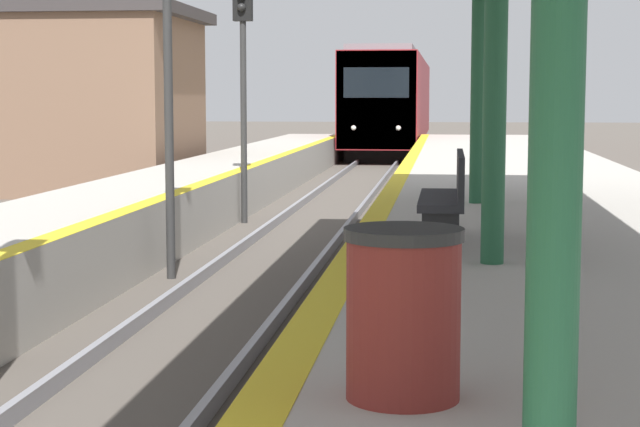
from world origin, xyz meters
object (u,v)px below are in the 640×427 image
train (393,102)px  bench (448,195)px  signal_mid (167,30)px  signal_far (243,50)px  trash_bin (403,313)px

train → bench: size_ratio=12.92×
signal_mid → bench: (3.71, -3.10, -1.86)m
train → signal_mid: (-1.18, -35.51, 1.13)m
signal_far → bench: bearing=-67.5°
train → bench: (2.54, -38.61, -0.73)m
signal_far → trash_bin: (3.71, -15.15, -1.93)m
signal_far → bench: (3.93, -9.48, -1.86)m
signal_mid → trash_bin: size_ratio=5.62×
signal_far → bench: 10.43m
signal_mid → trash_bin: bearing=-68.2°
trash_bin → bench: size_ratio=0.46×
signal_mid → train: bearing=88.1°
signal_mid → trash_bin: signal_mid is taller
train → signal_far: size_ratio=4.98×
trash_bin → signal_mid: bearing=111.8°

